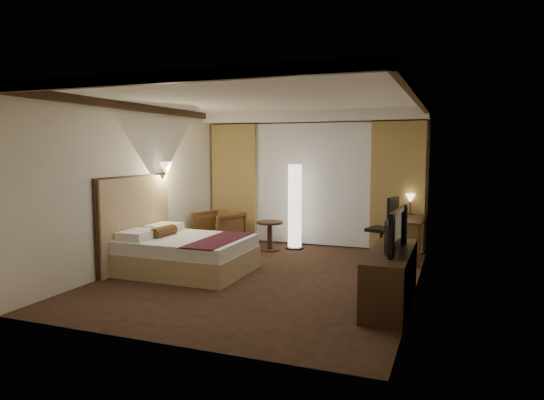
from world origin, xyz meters
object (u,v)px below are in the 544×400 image
at_px(bed, 187,255).
at_px(television, 389,226).
at_px(office_chair, 382,227).
at_px(dresser, 390,278).
at_px(floor_lamp, 295,207).
at_px(desk, 407,239).
at_px(armchair, 219,228).
at_px(side_table, 270,236).

height_order(bed, television, television).
bearing_deg(bed, television, -9.12).
xyz_separation_m(office_chair, dresser, (0.49, -2.62, -0.22)).
relative_size(floor_lamp, dresser, 0.94).
xyz_separation_m(desk, dresser, (0.05, -2.67, -0.03)).
height_order(armchair, office_chair, office_chair).
relative_size(desk, television, 1.15).
bearing_deg(television, floor_lamp, 40.38).
relative_size(side_table, desk, 0.45).
bearing_deg(bed, dresser, -9.03).
relative_size(armchair, desk, 0.64).
bearing_deg(floor_lamp, desk, -5.07).
xyz_separation_m(floor_lamp, office_chair, (1.72, -0.24, -0.27)).
height_order(office_chair, dresser, office_chair).
bearing_deg(television, dresser, -86.87).
xyz_separation_m(dresser, television, (-0.03, 0.00, 0.66)).
bearing_deg(television, side_table, 48.65).
distance_m(floor_lamp, television, 3.60).
xyz_separation_m(armchair, desk, (3.59, 0.26, -0.03)).
bearing_deg(floor_lamp, office_chair, -8.00).
bearing_deg(side_table, dresser, -44.14).
distance_m(desk, office_chair, 0.48).
height_order(floor_lamp, television, floor_lamp).
bearing_deg(dresser, armchair, 146.50).
bearing_deg(dresser, bed, 170.97).
bearing_deg(floor_lamp, bed, -113.69).
distance_m(floor_lamp, dresser, 3.64).
height_order(armchair, floor_lamp, floor_lamp).
bearing_deg(desk, side_table, -176.78).
relative_size(armchair, side_table, 1.42).
relative_size(dresser, television, 1.65).
bearing_deg(dresser, desk, 91.07).
relative_size(side_table, television, 0.52).
distance_m(bed, office_chair, 3.47).
distance_m(bed, desk, 3.85).
bearing_deg(floor_lamp, television, -52.74).
xyz_separation_m(bed, dresser, (3.23, -0.51, 0.07)).
bearing_deg(office_chair, armchair, -160.14).
height_order(bed, floor_lamp, floor_lamp).
relative_size(armchair, dresser, 0.45).
xyz_separation_m(armchair, side_table, (1.04, 0.12, -0.12)).
relative_size(side_table, floor_lamp, 0.34).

